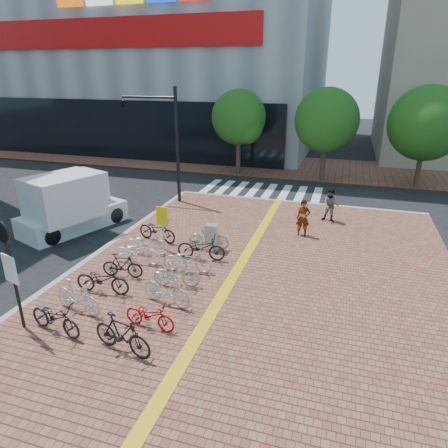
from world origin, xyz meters
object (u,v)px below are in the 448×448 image
(bike_11, at_px, (188,260))
(bike_4, at_px, (138,252))
(bike_6, at_px, (157,230))
(bike_9, at_px, (167,289))
(bike_10, at_px, (176,274))
(notice_sign, at_px, (9,263))
(bike_0, at_px, (55,317))
(bike_12, at_px, (201,247))
(bike_8, at_px, (150,315))
(bike_7, at_px, (122,334))
(pedestrian_a, at_px, (303,218))
(bike_2, at_px, (102,279))
(yellow_sign, at_px, (162,220))
(bike_1, at_px, (78,296))
(traffic_light_pole, at_px, (152,123))
(pedestrian_b, at_px, (331,205))
(utility_box, at_px, (212,237))
(bike_3, at_px, (122,265))
(box_truck, at_px, (70,203))
(bike_13, at_px, (209,238))
(bike_5, at_px, (146,243))

(bike_11, bearing_deg, bike_4, 80.03)
(bike_6, relative_size, bike_9, 1.05)
(bike_10, height_order, notice_sign, notice_sign)
(bike_0, bearing_deg, bike_12, -11.72)
(bike_8, xyz_separation_m, bike_10, (-0.22, 2.45, 0.07))
(bike_7, xyz_separation_m, bike_10, (-0.04, 3.66, -0.07))
(notice_sign, bearing_deg, pedestrian_a, 53.95)
(bike_2, height_order, bike_7, bike_7)
(bike_2, xyz_separation_m, yellow_sign, (0.43, 3.83, 0.81))
(bike_1, bearing_deg, yellow_sign, 4.57)
(pedestrian_a, distance_m, traffic_light_pole, 10.05)
(bike_2, bearing_deg, bike_0, 173.94)
(pedestrian_a, distance_m, pedestrian_b, 2.52)
(bike_6, bearing_deg, traffic_light_pole, 38.38)
(bike_0, distance_m, utility_box, 7.14)
(bike_11, height_order, pedestrian_b, pedestrian_b)
(bike_0, relative_size, bike_3, 1.21)
(bike_6, relative_size, utility_box, 1.71)
(yellow_sign, bearing_deg, bike_0, -94.43)
(bike_1, height_order, bike_7, bike_7)
(bike_3, distance_m, bike_6, 3.43)
(notice_sign, bearing_deg, yellow_sign, 75.87)
(bike_0, bearing_deg, bike_2, 9.17)
(pedestrian_a, bearing_deg, bike_8, -118.25)
(bike_11, xyz_separation_m, bike_12, (0.11, 1.16, 0.02))
(bike_1, distance_m, bike_3, 2.42)
(bike_6, bearing_deg, box_truck, 96.91)
(bike_1, relative_size, bike_12, 0.93)
(bike_10, height_order, bike_12, bike_12)
(bike_0, relative_size, bike_10, 1.13)
(pedestrian_b, xyz_separation_m, notice_sign, (-8.07, -11.86, 1.29))
(bike_13, bearing_deg, bike_9, 174.00)
(bike_1, height_order, box_truck, box_truck)
(pedestrian_a, relative_size, yellow_sign, 0.88)
(bike_0, height_order, bike_12, bike_12)
(bike_11, height_order, yellow_sign, yellow_sign)
(yellow_sign, bearing_deg, bike_4, -104.93)
(bike_1, bearing_deg, bike_7, -108.86)
(bike_9, distance_m, traffic_light_pole, 12.24)
(bike_2, height_order, pedestrian_b, pedestrian_b)
(bike_8, relative_size, yellow_sign, 0.86)
(bike_3, relative_size, pedestrian_b, 0.93)
(notice_sign, distance_m, traffic_light_pole, 13.03)
(bike_7, bearing_deg, bike_9, 7.97)
(bike_7, bearing_deg, pedestrian_a, -9.34)
(pedestrian_a, bearing_deg, bike_7, -116.73)
(bike_10, bearing_deg, bike_12, -12.81)
(bike_13, relative_size, traffic_light_pole, 0.27)
(bike_5, bearing_deg, bike_13, -72.00)
(bike_4, bearing_deg, traffic_light_pole, 16.45)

